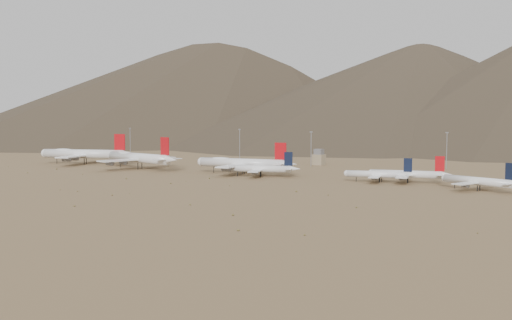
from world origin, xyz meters
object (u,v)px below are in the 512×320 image
Objects in this scene: widebody_centre at (139,158)px; control_tower at (319,158)px; narrowbody_a at (261,169)px; widebody_east at (242,163)px; narrowbody_b at (380,174)px; widebody_west at (84,154)px.

widebody_centre is 133.59m from control_tower.
widebody_centre is 1.71× the size of narrowbody_a.
widebody_east is 1.54× the size of narrowbody_a.
widebody_centre is 6.38× the size of control_tower.
widebody_east is (80.64, 8.48, -0.84)m from widebody_centre.
narrowbody_b is at bearing 15.04° from widebody_centre.
narrowbody_b is (92.98, 0.51, -2.55)m from widebody_east.
narrowbody_a is at bearing 11.83° from widebody_centre.
control_tower is (9.17, 90.38, -1.79)m from widebody_east.
control_tower is (89.81, 98.86, -2.63)m from widebody_centre.
widebody_west reaches higher than control_tower.
widebody_west is 165.27m from narrowbody_a.
widebody_west is 0.98× the size of widebody_centre.
widebody_west reaches higher than widebody_centre.
widebody_west reaches higher than narrowbody_b.
widebody_west is 1.09× the size of widebody_east.
narrowbody_a reaches higher than narrowbody_b.
widebody_centre is 1.11× the size of widebody_east.
widebody_east reaches higher than narrowbody_b.
narrowbody_b is at bearing -47.00° from control_tower.
narrowbody_a is at bearing -33.07° from widebody_east.
widebody_west is 238.10m from narrowbody_b.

